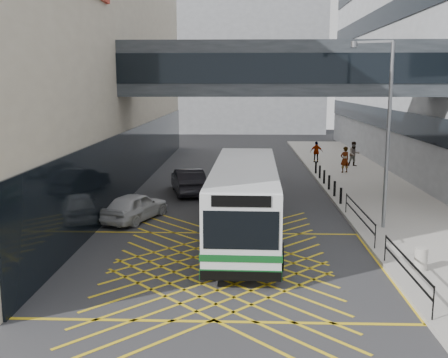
# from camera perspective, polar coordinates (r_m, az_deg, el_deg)

# --- Properties ---
(ground) EXTENTS (120.00, 120.00, 0.00)m
(ground) POSITION_cam_1_polar(r_m,az_deg,el_deg) (19.64, -0.41, -9.59)
(ground) COLOR #333335
(building_far) EXTENTS (28.00, 16.00, 18.00)m
(building_far) POSITION_cam_1_polar(r_m,az_deg,el_deg) (78.53, -0.03, 12.00)
(building_far) COLOR gray
(building_far) RESTS_ON ground
(skybridge) EXTENTS (20.00, 4.10, 3.00)m
(skybridge) POSITION_cam_1_polar(r_m,az_deg,el_deg) (30.54, 6.29, 11.78)
(skybridge) COLOR #30353A
(skybridge) RESTS_ON ground
(pavement) EXTENTS (6.00, 54.00, 0.16)m
(pavement) POSITION_cam_1_polar(r_m,az_deg,el_deg) (35.07, 15.51, -0.93)
(pavement) COLOR #A7A299
(pavement) RESTS_ON ground
(box_junction) EXTENTS (12.00, 9.00, 0.01)m
(box_junction) POSITION_cam_1_polar(r_m,az_deg,el_deg) (19.64, -0.41, -9.58)
(box_junction) COLOR gold
(box_junction) RESTS_ON ground
(bus) EXTENTS (3.18, 11.84, 3.30)m
(bus) POSITION_cam_1_polar(r_m,az_deg,el_deg) (22.70, 2.28, -2.21)
(bus) COLOR silver
(bus) RESTS_ON ground
(car_white) EXTENTS (3.38, 4.86, 1.43)m
(car_white) POSITION_cam_1_polar(r_m,az_deg,el_deg) (26.34, -9.64, -2.94)
(car_white) COLOR silver
(car_white) RESTS_ON ground
(car_dark) EXTENTS (3.10, 5.35, 1.57)m
(car_dark) POSITION_cam_1_polar(r_m,az_deg,el_deg) (32.37, -3.91, -0.22)
(car_dark) COLOR black
(car_dark) RESTS_ON ground
(car_silver) EXTENTS (2.97, 4.93, 1.43)m
(car_silver) POSITION_cam_1_polar(r_m,az_deg,el_deg) (38.70, 3.49, 1.41)
(car_silver) COLOR #9DA0A6
(car_silver) RESTS_ON ground
(street_lamp) EXTENTS (1.86, 0.89, 8.41)m
(street_lamp) POSITION_cam_1_polar(r_m,az_deg,el_deg) (24.63, 17.06, 5.82)
(street_lamp) COLOR slate
(street_lamp) RESTS_ON pavement
(litter_bin) EXTENTS (0.46, 0.46, 0.80)m
(litter_bin) POSITION_cam_1_polar(r_m,az_deg,el_deg) (20.11, 20.64, -8.11)
(litter_bin) COLOR #ADA89E
(litter_bin) RESTS_ON pavement
(kerb_railings) EXTENTS (0.05, 12.54, 1.00)m
(kerb_railings) POSITION_cam_1_polar(r_m,az_deg,el_deg) (21.72, 16.31, -5.62)
(kerb_railings) COLOR black
(kerb_railings) RESTS_ON pavement
(bollards) EXTENTS (0.14, 10.14, 0.90)m
(bollards) POSITION_cam_1_polar(r_m,az_deg,el_deg) (34.43, 11.10, -0.05)
(bollards) COLOR black
(bollards) RESTS_ON pavement
(pedestrian_a) EXTENTS (0.92, 0.80, 1.94)m
(pedestrian_a) POSITION_cam_1_polar(r_m,az_deg,el_deg) (40.08, 13.00, 2.07)
(pedestrian_a) COLOR gray
(pedestrian_a) RESTS_ON pavement
(pedestrian_b) EXTENTS (1.05, 0.74, 1.97)m
(pedestrian_b) POSITION_cam_1_polar(r_m,az_deg,el_deg) (43.32, 13.97, 2.65)
(pedestrian_b) COLOR gray
(pedestrian_b) RESTS_ON pavement
(pedestrian_c) EXTENTS (1.08, 0.60, 1.76)m
(pedestrian_c) POSITION_cam_1_polar(r_m,az_deg,el_deg) (44.81, 10.03, 2.91)
(pedestrian_c) COLOR gray
(pedestrian_c) RESTS_ON pavement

